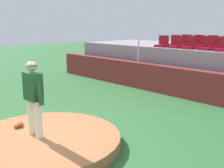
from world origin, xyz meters
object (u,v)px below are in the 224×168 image
object	(u,v)px
fielding_glove	(19,125)
stadium_chair_10	(217,45)
stadium_chair_14	(185,42)
stadium_chair_16	(212,43)
pitcher	(33,93)
stadium_chair_9	(202,44)
stadium_chair_3	(207,46)
stadium_chair_0	(162,43)
stadium_chair_7	(174,42)
stadium_chair_2	(190,45)
stadium_chair_8	(187,43)
stadium_chair_1	(175,44)
stadium_chair_15	(198,42)
stadium_chair_4	(223,47)

from	to	relation	value
fielding_glove	stadium_chair_10	distance (m)	8.39
stadium_chair_14	stadium_chair_16	size ratio (longest dim) A/B	1.00
pitcher	stadium_chair_10	distance (m)	8.16
stadium_chair_9	stadium_chair_14	distance (m)	1.68
stadium_chair_3	stadium_chair_0	bearing A→B (deg)	1.28
stadium_chair_14	stadium_chair_3	bearing A→B (deg)	139.47
stadium_chair_9	stadium_chair_16	size ratio (longest dim) A/B	1.00
pitcher	stadium_chair_7	distance (m)	8.39
stadium_chair_9	stadium_chair_2	bearing A→B (deg)	87.39
stadium_chair_8	stadium_chair_9	world-z (taller)	same
stadium_chair_2	fielding_glove	bearing A→B (deg)	88.31
stadium_chair_2	pitcher	bearing A→B (deg)	94.49
stadium_chair_14	stadium_chair_1	bearing A→B (deg)	110.69
stadium_chair_9	stadium_chair_15	distance (m)	1.16
pitcher	stadium_chair_8	distance (m)	8.26
stadium_chair_2	stadium_chair_3	world-z (taller)	same
stadium_chair_3	stadium_chair_10	size ratio (longest dim) A/B	1.00
stadium_chair_14	stadium_chair_16	xyz separation A→B (m)	(1.40, -0.05, 0.00)
pitcher	stadium_chair_10	size ratio (longest dim) A/B	3.49
stadium_chair_2	stadium_chair_10	size ratio (longest dim) A/B	1.00
stadium_chair_2	stadium_chair_9	world-z (taller)	same
stadium_chair_2	stadium_chair_7	size ratio (longest dim) A/B	1.00
stadium_chair_2	stadium_chair_7	bearing A→B (deg)	-33.47
stadium_chair_7	stadium_chair_9	size ratio (longest dim) A/B	1.00
stadium_chair_3	stadium_chair_7	bearing A→B (deg)	-22.69
fielding_glove	stadium_chair_10	size ratio (longest dim) A/B	0.60
stadium_chair_4	stadium_chair_8	world-z (taller)	same
stadium_chair_10	stadium_chair_2	bearing A→B (deg)	51.57
stadium_chair_2	stadium_chair_16	bearing A→B (deg)	-90.72
stadium_chair_8	stadium_chair_14	distance (m)	1.15
stadium_chair_1	stadium_chair_10	size ratio (longest dim) A/B	1.00
stadium_chair_2	stadium_chair_9	distance (m)	0.93
stadium_chair_2	stadium_chair_0	bearing A→B (deg)	0.80
stadium_chair_0	stadium_chair_3	bearing A→B (deg)	-178.72
stadium_chair_3	stadium_chair_8	distance (m)	1.66
stadium_chair_8	stadium_chair_10	xyz separation A→B (m)	(1.39, -0.01, 0.00)
stadium_chair_10	stadium_chair_15	xyz separation A→B (m)	(-1.39, 0.93, 0.00)
pitcher	stadium_chair_3	distance (m)	7.29
stadium_chair_14	stadium_chair_9	bearing A→B (deg)	147.60
pitcher	stadium_chair_8	bearing A→B (deg)	98.13
stadium_chair_7	stadium_chair_10	size ratio (longest dim) A/B	1.00
stadium_chair_15	stadium_chair_7	bearing A→B (deg)	53.54
stadium_chair_1	stadium_chair_15	bearing A→B (deg)	-90.01
stadium_chair_4	stadium_chair_15	world-z (taller)	same
stadium_chair_9	stadium_chair_16	distance (m)	0.85
stadium_chair_0	stadium_chair_2	distance (m)	1.37
stadium_chair_2	stadium_chair_7	xyz separation A→B (m)	(-1.37, 0.90, 0.00)
stadium_chair_2	stadium_chair_4	size ratio (longest dim) A/B	1.00
stadium_chair_1	fielding_glove	bearing A→B (deg)	93.69
stadium_chair_3	stadium_chair_10	bearing A→B (deg)	-88.87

